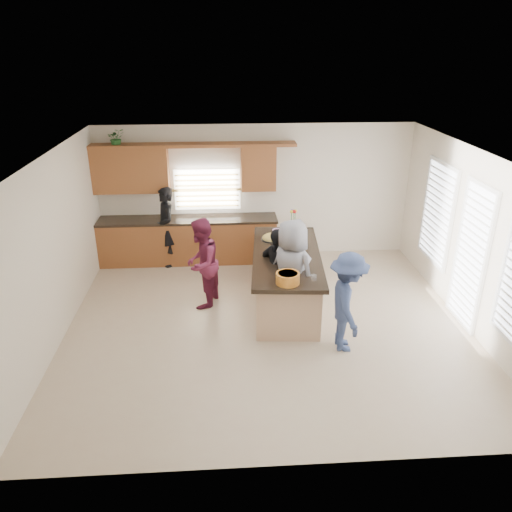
{
  "coord_description": "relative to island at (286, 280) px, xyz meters",
  "views": [
    {
      "loc": [
        -0.66,
        -7.1,
        4.31
      ],
      "look_at": [
        -0.17,
        0.19,
        1.15
      ],
      "focal_mm": 35.0,
      "sensor_mm": 36.0,
      "label": 1
    }
  ],
  "objects": [
    {
      "name": "island",
      "position": [
        0.0,
        0.0,
        0.0
      ],
      "size": [
        1.37,
        2.79,
        0.95
      ],
      "rotation": [
        0.0,
        0.0,
        -0.08
      ],
      "color": "tan",
      "rests_on": "ground"
    },
    {
      "name": "floor",
      "position": [
        -0.39,
        -0.7,
        -0.45
      ],
      "size": [
        6.5,
        6.5,
        0.0
      ],
      "primitive_type": "plane",
      "color": "#C8B495",
      "rests_on": "ground"
    },
    {
      "name": "room_shell",
      "position": [
        -0.39,
        -0.7,
        1.45
      ],
      "size": [
        6.52,
        6.02,
        2.81
      ],
      "color": "silver",
      "rests_on": "ground"
    },
    {
      "name": "potted_plant",
      "position": [
        -3.1,
        2.12,
        2.13
      ],
      "size": [
        0.4,
        0.38,
        0.36
      ],
      "primitive_type": "imported",
      "rotation": [
        0.0,
        0.0,
        0.35
      ],
      "color": "#2B6B2B",
      "rests_on": "back_cabinetry"
    },
    {
      "name": "plate_stack",
      "position": [
        -0.04,
        1.05,
        0.53
      ],
      "size": [
        0.21,
        0.21,
        0.06
      ],
      "primitive_type": "cylinder",
      "color": "#CB9CE4",
      "rests_on": "island"
    },
    {
      "name": "woman_right_back",
      "position": [
        0.72,
        -1.45,
        0.32
      ],
      "size": [
        0.62,
        1.03,
        1.55
      ],
      "primitive_type": "imported",
      "rotation": [
        0.0,
        0.0,
        1.53
      ],
      "color": "#354574",
      "rests_on": "ground"
    },
    {
      "name": "right_wall_glazing",
      "position": [
        2.83,
        -0.83,
        0.89
      ],
      "size": [
        0.06,
        4.0,
        2.25
      ],
      "color": "white",
      "rests_on": "ground"
    },
    {
      "name": "woman_right_front",
      "position": [
        0.0,
        -0.62,
        0.44
      ],
      "size": [
        1.01,
        1.02,
        1.78
      ],
      "primitive_type": "imported",
      "rotation": [
        0.0,
        0.0,
        2.34
      ],
      "color": "gray",
      "rests_on": "ground"
    },
    {
      "name": "woman_left_front",
      "position": [
        -0.2,
        -0.29,
        0.31
      ],
      "size": [
        0.85,
        0.93,
        1.53
      ],
      "primitive_type": "imported",
      "rotation": [
        0.0,
        0.0,
        -0.9
      ],
      "color": "black",
      "rests_on": "ground"
    },
    {
      "name": "platter_mid",
      "position": [
        0.21,
        0.35,
        0.52
      ],
      "size": [
        0.41,
        0.41,
        0.17
      ],
      "color": "black",
      "rests_on": "island"
    },
    {
      "name": "woman_left_back",
      "position": [
        -2.24,
        1.84,
        0.37
      ],
      "size": [
        0.59,
        0.71,
        1.65
      ],
      "primitive_type": "imported",
      "rotation": [
        0.0,
        0.0,
        -1.19
      ],
      "color": "black",
      "rests_on": "ground"
    },
    {
      "name": "platter_back",
      "position": [
        -0.18,
        0.69,
        0.52
      ],
      "size": [
        0.41,
        0.41,
        0.17
      ],
      "color": "black",
      "rests_on": "island"
    },
    {
      "name": "salad_bowl",
      "position": [
        -0.12,
        -1.11,
        0.59
      ],
      "size": [
        0.36,
        0.36,
        0.17
      ],
      "color": "orange",
      "rests_on": "island"
    },
    {
      "name": "woman_left_mid",
      "position": [
        -1.46,
        0.05,
        0.35
      ],
      "size": [
        0.81,
        0.92,
        1.6
      ],
      "primitive_type": "imported",
      "rotation": [
        0.0,
        0.0,
        -1.87
      ],
      "color": "maroon",
      "rests_on": "ground"
    },
    {
      "name": "platter_front",
      "position": [
        0.05,
        -0.38,
        0.53
      ],
      "size": [
        0.44,
        0.44,
        0.18
      ],
      "color": "black",
      "rests_on": "island"
    },
    {
      "name": "back_cabinetry",
      "position": [
        -1.86,
        2.03,
        0.46
      ],
      "size": [
        4.08,
        0.66,
        2.46
      ],
      "color": "brown",
      "rests_on": "ground"
    },
    {
      "name": "flower_vase",
      "position": [
        0.25,
        1.09,
        0.74
      ],
      "size": [
        0.14,
        0.14,
        0.44
      ],
      "color": "silver",
      "rests_on": "island"
    },
    {
      "name": "clear_cup",
      "position": [
        0.28,
        -1.03,
        0.54
      ],
      "size": [
        0.09,
        0.09,
        0.09
      ],
      "primitive_type": "cylinder",
      "color": "white",
      "rests_on": "island"
    }
  ]
}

